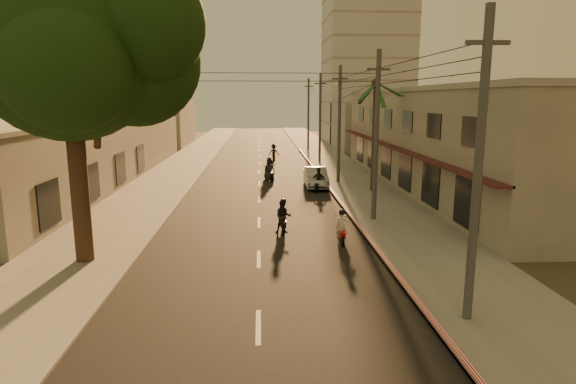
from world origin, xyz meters
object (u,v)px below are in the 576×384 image
object	(u,v)px
parked_car	(316,178)
scooter_far_b	(274,153)
scooter_mid_a	(283,217)
scooter_far_a	(269,170)
broadleaf_tree	(80,46)
scooter_mid_b	(318,181)
palm_tree	(376,89)
scooter_red	(342,229)

from	to	relation	value
parked_car	scooter_far_b	bearing A→B (deg)	100.48
scooter_mid_a	scooter_far_a	xyz separation A→B (m)	(-0.39, 15.12, 0.11)
scooter_mid_a	scooter_far_b	world-z (taller)	scooter_far_b
broadleaf_tree	scooter_mid_b	distance (m)	19.47
scooter_far_a	scooter_far_b	size ratio (longest dim) A/B	1.03
scooter_far_b	parked_car	xyz separation A→B (m)	(2.70, -15.59, -0.11)
scooter_far_b	parked_car	distance (m)	15.82
palm_tree	scooter_mid_a	distance (m)	13.70
scooter_mid_b	scooter_far_a	world-z (taller)	scooter_far_a
scooter_mid_a	scooter_mid_b	xyz separation A→B (m)	(3.00, 10.45, 0.02)
parked_car	palm_tree	bearing A→B (deg)	-29.91
scooter_mid_a	scooter_far_b	bearing A→B (deg)	90.82
broadleaf_tree	parked_car	bearing A→B (deg)	56.02
scooter_far_a	scooter_far_b	distance (m)	12.78
scooter_red	scooter_far_b	world-z (taller)	scooter_far_b
palm_tree	scooter_far_a	xyz separation A→B (m)	(-7.19, 5.06, -6.26)
scooter_far_a	parked_car	bearing A→B (deg)	-59.49
scooter_mid_a	scooter_far_a	world-z (taller)	scooter_far_a
broadleaf_tree	scooter_mid_a	bearing A→B (deg)	25.94
scooter_mid_b	parked_car	size ratio (longest dim) A/B	0.39
scooter_red	parked_car	size ratio (longest dim) A/B	0.37
scooter_mid_b	scooter_red	bearing A→B (deg)	-71.20
scooter_red	scooter_far_a	size ratio (longest dim) A/B	0.84
broadleaf_tree	scooter_far_b	world-z (taller)	broadleaf_tree
broadleaf_tree	parked_car	distance (m)	20.88
scooter_mid_b	scooter_far_a	bearing A→B (deg)	146.82
parked_car	broadleaf_tree	bearing A→B (deg)	-123.32
parked_car	scooter_mid_a	bearing A→B (deg)	-103.17
broadleaf_tree	palm_tree	size ratio (longest dim) A/B	1.48
broadleaf_tree	scooter_red	distance (m)	13.11
scooter_red	scooter_far_a	distance (m)	17.30
broadleaf_tree	parked_car	size ratio (longest dim) A/B	2.70
palm_tree	scooter_mid_b	size ratio (longest dim) A/B	4.66
scooter_mid_a	scooter_far_b	xyz separation A→B (m)	(0.32, 27.87, 0.06)
palm_tree	broadleaf_tree	bearing A→B (deg)	-136.52
scooter_far_b	parked_car	world-z (taller)	scooter_far_b
scooter_far_a	scooter_far_b	world-z (taller)	scooter_far_a
broadleaf_tree	scooter_far_b	xyz separation A→B (m)	(8.14, 31.67, -7.63)
palm_tree	parked_car	size ratio (longest dim) A/B	1.83
palm_tree	parked_car	distance (m)	7.77
scooter_far_b	scooter_red	bearing A→B (deg)	-83.48
scooter_mid_a	scooter_far_b	size ratio (longest dim) A/B	0.94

